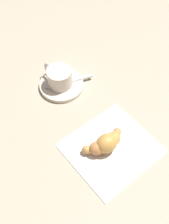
% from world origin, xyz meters
% --- Properties ---
extents(ground_plane, '(1.80, 1.80, 0.00)m').
position_xyz_m(ground_plane, '(0.00, 0.00, 0.00)').
color(ground_plane, '#B4A891').
extents(saucer, '(0.12, 0.12, 0.01)m').
position_xyz_m(saucer, '(-0.13, 0.04, 0.01)').
color(saucer, beige).
rests_on(saucer, ground).
extents(espresso_cup, '(0.09, 0.07, 0.05)m').
position_xyz_m(espresso_cup, '(-0.13, 0.04, 0.04)').
color(espresso_cup, beige).
rests_on(espresso_cup, saucer).
extents(teaspoon, '(0.08, 0.12, 0.01)m').
position_xyz_m(teaspoon, '(-0.13, 0.04, 0.01)').
color(teaspoon, silver).
rests_on(teaspoon, saucer).
extents(sugar_packet, '(0.07, 0.04, 0.01)m').
position_xyz_m(sugar_packet, '(-0.14, 0.06, 0.01)').
color(sugar_packet, white).
rests_on(sugar_packet, saucer).
extents(napkin, '(0.22, 0.23, 0.00)m').
position_xyz_m(napkin, '(0.09, -0.03, 0.00)').
color(napkin, white).
rests_on(napkin, ground).
extents(croissant, '(0.07, 0.11, 0.05)m').
position_xyz_m(croissant, '(0.08, -0.04, 0.02)').
color(croissant, tan).
rests_on(croissant, napkin).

